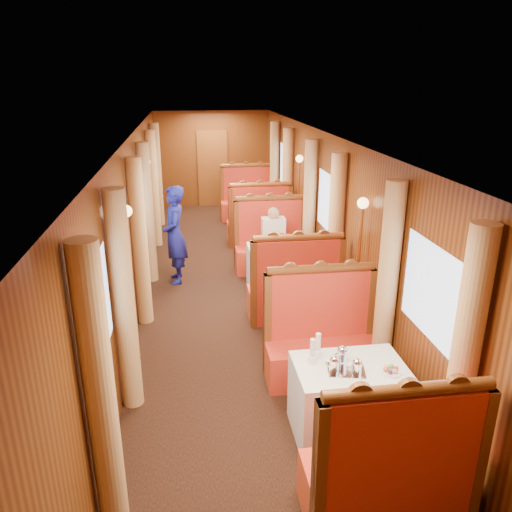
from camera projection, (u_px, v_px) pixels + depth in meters
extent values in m
cube|color=brown|center=(213.00, 169.00, 13.34)|extent=(0.80, 0.04, 2.00)
cube|color=white|center=(348.00, 400.00, 4.82)|extent=(1.05, 0.72, 0.75)
cube|color=red|center=(384.00, 487.00, 3.99)|extent=(1.30, 0.55, 0.45)
cube|color=red|center=(403.00, 442.00, 3.57)|extent=(1.30, 0.12, 0.80)
cylinder|color=brown|center=(409.00, 390.00, 3.42)|extent=(1.23, 0.10, 0.10)
cube|color=red|center=(322.00, 361.00, 5.76)|extent=(1.30, 0.55, 0.45)
cube|color=red|center=(319.00, 304.00, 5.74)|extent=(1.30, 0.12, 0.80)
cylinder|color=brown|center=(321.00, 269.00, 5.60)|extent=(1.23, 0.10, 0.10)
cube|color=white|center=(281.00, 269.00, 8.08)|extent=(1.05, 0.72, 0.75)
cube|color=red|center=(293.00, 303.00, 7.25)|extent=(1.30, 0.55, 0.45)
cube|color=red|center=(298.00, 268.00, 6.83)|extent=(1.30, 0.12, 0.80)
cylinder|color=brown|center=(298.00, 237.00, 6.69)|extent=(1.23, 0.10, 0.10)
cube|color=red|center=(271.00, 258.00, 9.02)|extent=(1.30, 0.55, 0.45)
cube|color=red|center=(270.00, 222.00, 9.01)|extent=(1.30, 0.12, 0.80)
cylinder|color=brown|center=(270.00, 198.00, 8.86)|extent=(1.23, 0.10, 0.10)
cube|color=white|center=(253.00, 214.00, 11.34)|extent=(1.05, 0.72, 0.75)
cube|color=red|center=(259.00, 233.00, 10.51)|extent=(1.30, 0.55, 0.45)
cube|color=red|center=(260.00, 206.00, 10.10)|extent=(1.30, 0.12, 0.80)
cylinder|color=brown|center=(260.00, 185.00, 9.95)|extent=(1.23, 0.10, 0.10)
cube|color=red|center=(248.00, 210.00, 12.28)|extent=(1.30, 0.55, 0.45)
cube|color=red|center=(246.00, 183.00, 12.27)|extent=(1.30, 0.12, 0.80)
cylinder|color=brown|center=(246.00, 165.00, 12.12)|extent=(1.23, 0.10, 0.10)
cube|color=silver|center=(346.00, 371.00, 4.61)|extent=(0.39, 0.33, 0.01)
cylinder|color=white|center=(390.00, 372.00, 4.59)|extent=(0.20, 0.20, 0.01)
cylinder|color=white|center=(312.00, 360.00, 4.72)|extent=(0.08, 0.08, 0.08)
cylinder|color=white|center=(313.00, 348.00, 4.67)|extent=(0.05, 0.05, 0.18)
cylinder|color=white|center=(318.00, 354.00, 4.82)|extent=(0.08, 0.08, 0.08)
cylinder|color=white|center=(318.00, 342.00, 4.77)|extent=(0.05, 0.05, 0.18)
cylinder|color=silver|center=(282.00, 243.00, 7.93)|extent=(0.06, 0.06, 0.14)
cylinder|color=silver|center=(251.00, 195.00, 11.21)|extent=(0.06, 0.06, 0.14)
cylinder|color=#DFAF72|center=(100.00, 397.00, 3.55)|extent=(0.22, 0.22, 2.35)
cylinder|color=#DFAF72|center=(124.00, 304.00, 5.00)|extent=(0.22, 0.22, 2.35)
cylinder|color=#DFAF72|center=(463.00, 367.00, 3.90)|extent=(0.22, 0.22, 2.35)
cylinder|color=#DFAF72|center=(387.00, 288.00, 5.36)|extent=(0.22, 0.22, 2.35)
cylinder|color=#DFAF72|center=(140.00, 243.00, 6.81)|extent=(0.22, 0.22, 2.35)
cylinder|color=#DFAF72|center=(147.00, 214.00, 8.26)|extent=(0.22, 0.22, 2.35)
cylinder|color=#DFAF72|center=(335.00, 235.00, 7.17)|extent=(0.22, 0.22, 2.35)
cylinder|color=#DFAF72|center=(309.00, 208.00, 8.62)|extent=(0.22, 0.22, 2.35)
cylinder|color=#DFAF72|center=(153.00, 189.00, 10.07)|extent=(0.22, 0.22, 2.35)
cylinder|color=#DFAF72|center=(157.00, 175.00, 11.52)|extent=(0.22, 0.22, 2.35)
cylinder|color=#DFAF72|center=(287.00, 186.00, 10.43)|extent=(0.22, 0.22, 2.35)
cylinder|color=#DFAF72|center=(275.00, 172.00, 11.88)|extent=(0.22, 0.22, 2.35)
cylinder|color=#BF8C3F|center=(133.00, 288.00, 5.98)|extent=(0.04, 0.04, 1.85)
sphere|color=#FFD18C|center=(126.00, 211.00, 5.66)|extent=(0.14, 0.14, 0.14)
cylinder|color=#BF8C3F|center=(358.00, 276.00, 6.35)|extent=(0.04, 0.04, 1.85)
sphere|color=#FFD18C|center=(363.00, 203.00, 6.03)|extent=(0.14, 0.14, 0.14)
cylinder|color=#BF8C3F|center=(150.00, 214.00, 9.25)|extent=(0.04, 0.04, 1.85)
sphere|color=#FFD18C|center=(147.00, 162.00, 8.92)|extent=(0.14, 0.14, 0.14)
cylinder|color=#BF8C3F|center=(298.00, 209.00, 9.61)|extent=(0.04, 0.04, 1.85)
sphere|color=#FFD18C|center=(299.00, 159.00, 9.29)|extent=(0.14, 0.14, 0.14)
imported|color=navy|center=(175.00, 235.00, 8.32)|extent=(0.44, 0.63, 1.66)
cube|color=beige|center=(273.00, 233.00, 8.69)|extent=(0.40, 0.24, 0.55)
sphere|color=tan|center=(273.00, 213.00, 8.57)|extent=(0.20, 0.20, 0.20)
cube|color=beige|center=(275.00, 249.00, 8.61)|extent=(0.36, 0.30, 0.14)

